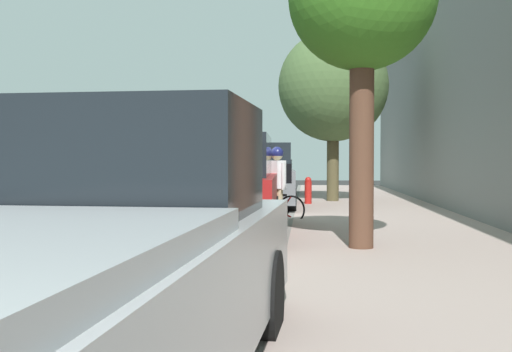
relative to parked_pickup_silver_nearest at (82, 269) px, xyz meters
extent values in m
plane|color=#2A2A2A|center=(-0.81, 10.52, -0.90)|extent=(59.17, 59.17, 0.00)
cube|color=#AD968E|center=(3.09, 10.52, -0.83)|extent=(4.17, 36.98, 0.14)
cube|color=gray|center=(0.92, 10.52, -0.83)|extent=(0.16, 36.98, 0.14)
cube|color=white|center=(-3.70, 9.93, -0.90)|extent=(0.14, 2.20, 0.01)
cube|color=white|center=(-3.70, 14.13, -0.90)|extent=(0.14, 2.20, 0.01)
cube|color=white|center=(-3.70, 18.33, -0.90)|extent=(0.14, 2.20, 0.01)
cube|color=white|center=(-3.70, 22.53, -0.90)|extent=(0.14, 2.20, 0.01)
cube|color=white|center=(-3.70, 26.73, -0.90)|extent=(0.14, 2.20, 0.01)
cube|color=white|center=(-0.55, 10.52, -0.90)|extent=(0.12, 36.98, 0.01)
cube|color=slate|center=(5.42, 10.52, 2.51)|extent=(0.50, 36.98, 6.82)
cube|color=#B7BABF|center=(-0.01, -0.11, -0.15)|extent=(2.27, 5.41, 0.80)
cube|color=black|center=(0.05, 0.82, 0.65)|extent=(1.81, 1.60, 0.80)
cylinder|color=black|center=(0.99, 1.48, -0.50)|extent=(0.27, 0.81, 0.80)
cylinder|color=black|center=(-0.81, 1.59, -0.50)|extent=(0.27, 0.81, 0.80)
cube|color=maroon|center=(-0.23, 7.94, -0.12)|extent=(2.05, 4.76, 0.90)
cube|color=black|center=(-0.23, 7.94, 0.71)|extent=(1.77, 3.15, 0.76)
cylinder|color=black|center=(0.60, 9.43, -0.52)|extent=(0.24, 0.77, 0.76)
cylinder|color=black|center=(-1.15, 9.37, -0.52)|extent=(0.24, 0.77, 0.76)
cylinder|color=black|center=(0.69, 6.52, -0.52)|extent=(0.24, 0.77, 0.76)
cylinder|color=black|center=(-1.06, 6.46, -0.52)|extent=(0.24, 0.77, 0.76)
cube|color=slate|center=(-0.02, 14.50, -0.12)|extent=(2.09, 4.77, 0.90)
cube|color=black|center=(-0.02, 14.50, 0.71)|extent=(1.80, 3.17, 0.76)
cylinder|color=black|center=(0.79, 15.99, -0.52)|extent=(0.25, 0.77, 0.76)
cylinder|color=black|center=(-0.95, 15.92, -0.52)|extent=(0.25, 0.77, 0.76)
cylinder|color=black|center=(0.91, 13.08, -0.52)|extent=(0.25, 0.77, 0.76)
cylinder|color=black|center=(-0.83, 13.01, -0.52)|extent=(0.25, 0.77, 0.76)
cube|color=navy|center=(-0.08, 21.41, -0.30)|extent=(1.81, 4.42, 0.64)
cube|color=black|center=(-0.08, 21.41, 0.32)|extent=(1.57, 2.12, 0.60)
cylinder|color=black|center=(0.72, 22.78, -0.57)|extent=(0.23, 0.66, 0.66)
cylinder|color=black|center=(-0.90, 22.76, -0.57)|extent=(0.23, 0.66, 0.66)
cylinder|color=black|center=(0.75, 20.05, -0.57)|extent=(0.23, 0.66, 0.66)
cylinder|color=black|center=(-0.87, 20.03, -0.57)|extent=(0.23, 0.66, 0.66)
torus|color=black|center=(-0.04, 10.35, -0.55)|extent=(0.67, 0.27, 0.70)
torus|color=black|center=(0.94, 10.69, -0.55)|extent=(0.67, 0.27, 0.70)
cylinder|color=#A51414|center=(0.33, 10.48, -0.46)|extent=(0.62, 0.24, 0.52)
cylinder|color=#A51414|center=(0.67, 10.59, -0.47)|extent=(0.14, 0.08, 0.48)
cylinder|color=#A51414|center=(0.38, 10.49, -0.23)|extent=(0.70, 0.27, 0.05)
cylinder|color=#A51414|center=(0.78, 10.63, -0.63)|extent=(0.35, 0.15, 0.19)
cylinder|color=#A51414|center=(0.83, 10.65, -0.39)|extent=(0.26, 0.12, 0.34)
cylinder|color=#A51414|center=(0.00, 10.36, -0.39)|extent=(0.12, 0.07, 0.34)
cube|color=black|center=(0.72, 10.61, -0.20)|extent=(0.26, 0.17, 0.05)
cylinder|color=black|center=(0.04, 10.37, -0.16)|extent=(0.18, 0.44, 0.03)
cylinder|color=#C6B284|center=(0.60, 10.15, -0.46)|extent=(0.15, 0.15, 0.89)
cylinder|color=#C6B284|center=(0.71, 9.99, -0.46)|extent=(0.15, 0.15, 0.89)
cube|color=white|center=(0.65, 10.07, 0.30)|extent=(0.41, 0.44, 0.63)
cylinder|color=white|center=(0.50, 10.28, 0.27)|extent=(0.10, 0.10, 0.59)
cylinder|color=white|center=(0.80, 9.86, 0.27)|extent=(0.10, 0.10, 0.59)
sphere|color=tan|center=(0.65, 10.07, 0.74)|extent=(0.25, 0.25, 0.25)
sphere|color=navy|center=(0.65, 10.07, 0.78)|extent=(0.28, 0.28, 0.28)
cube|color=black|center=(0.82, 10.18, 0.32)|extent=(0.32, 0.35, 0.44)
cylinder|color=brown|center=(2.17, 6.21, 0.90)|extent=(0.39, 0.39, 3.31)
cylinder|color=brown|center=(2.17, 16.94, 0.66)|extent=(0.40, 0.40, 2.83)
ellipsoid|color=#4A6537|center=(2.17, 16.94, 3.07)|extent=(3.64, 3.64, 3.69)
cylinder|color=red|center=(1.35, 15.55, -0.41)|extent=(0.22, 0.22, 0.70)
sphere|color=red|center=(1.35, 15.55, -0.02)|extent=(0.20, 0.20, 0.20)
camera|label=1|loc=(1.32, -3.46, 0.65)|focal=42.62mm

